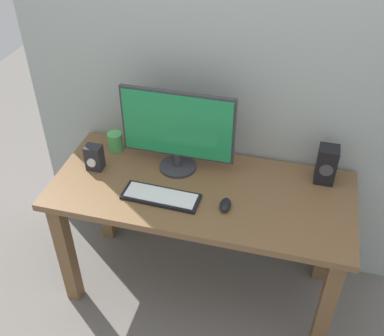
{
  "coord_description": "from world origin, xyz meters",
  "views": [
    {
      "loc": [
        0.41,
        -1.74,
        2.29
      ],
      "look_at": [
        -0.05,
        0.0,
        0.89
      ],
      "focal_mm": 43.06,
      "sensor_mm": 36.0,
      "label": 1
    }
  ],
  "objects_px": {
    "audio_controller": "(94,158)",
    "speaker_right": "(326,165)",
    "monitor": "(177,129)",
    "keyboard_primary": "(161,197)",
    "mouse": "(225,205)",
    "desk": "(201,207)",
    "coffee_mug": "(115,142)"
  },
  "relations": [
    {
      "from": "audio_controller",
      "to": "coffee_mug",
      "type": "relative_size",
      "value": 1.32
    },
    {
      "from": "monitor",
      "to": "desk",
      "type": "bearing_deg",
      "value": -41.14
    },
    {
      "from": "monitor",
      "to": "coffee_mug",
      "type": "relative_size",
      "value": 5.6
    },
    {
      "from": "mouse",
      "to": "coffee_mug",
      "type": "relative_size",
      "value": 0.92
    },
    {
      "from": "keyboard_primary",
      "to": "speaker_right",
      "type": "bearing_deg",
      "value": 24.23
    },
    {
      "from": "mouse",
      "to": "desk",
      "type": "bearing_deg",
      "value": 140.37
    },
    {
      "from": "mouse",
      "to": "speaker_right",
      "type": "relative_size",
      "value": 0.48
    },
    {
      "from": "desk",
      "to": "audio_controller",
      "type": "bearing_deg",
      "value": 178.25
    },
    {
      "from": "desk",
      "to": "mouse",
      "type": "bearing_deg",
      "value": -37.39
    },
    {
      "from": "speaker_right",
      "to": "audio_controller",
      "type": "relative_size",
      "value": 1.46
    },
    {
      "from": "monitor",
      "to": "speaker_right",
      "type": "height_order",
      "value": "monitor"
    },
    {
      "from": "audio_controller",
      "to": "monitor",
      "type": "bearing_deg",
      "value": 16.33
    },
    {
      "from": "speaker_right",
      "to": "audio_controller",
      "type": "height_order",
      "value": "speaker_right"
    },
    {
      "from": "keyboard_primary",
      "to": "monitor",
      "type": "bearing_deg",
      "value": 87.36
    },
    {
      "from": "audio_controller",
      "to": "coffee_mug",
      "type": "bearing_deg",
      "value": 78.25
    },
    {
      "from": "keyboard_primary",
      "to": "mouse",
      "type": "relative_size",
      "value": 4.0
    },
    {
      "from": "coffee_mug",
      "to": "audio_controller",
      "type": "bearing_deg",
      "value": -101.75
    },
    {
      "from": "desk",
      "to": "mouse",
      "type": "height_order",
      "value": "mouse"
    },
    {
      "from": "monitor",
      "to": "keyboard_primary",
      "type": "relative_size",
      "value": 1.52
    },
    {
      "from": "coffee_mug",
      "to": "desk",
      "type": "bearing_deg",
      "value": -20.76
    },
    {
      "from": "speaker_right",
      "to": "audio_controller",
      "type": "distance_m",
      "value": 1.2
    },
    {
      "from": "keyboard_primary",
      "to": "mouse",
      "type": "distance_m",
      "value": 0.32
    },
    {
      "from": "mouse",
      "to": "coffee_mug",
      "type": "distance_m",
      "value": 0.77
    },
    {
      "from": "desk",
      "to": "audio_controller",
      "type": "relative_size",
      "value": 11.02
    },
    {
      "from": "keyboard_primary",
      "to": "coffee_mug",
      "type": "xyz_separation_m",
      "value": [
        -0.37,
        0.33,
        0.04
      ]
    },
    {
      "from": "desk",
      "to": "audio_controller",
      "type": "distance_m",
      "value": 0.62
    },
    {
      "from": "monitor",
      "to": "keyboard_primary",
      "type": "height_order",
      "value": "monitor"
    },
    {
      "from": "audio_controller",
      "to": "speaker_right",
      "type": "bearing_deg",
      "value": 9.83
    },
    {
      "from": "keyboard_primary",
      "to": "coffee_mug",
      "type": "height_order",
      "value": "coffee_mug"
    },
    {
      "from": "keyboard_primary",
      "to": "speaker_right",
      "type": "xyz_separation_m",
      "value": [
        0.77,
        0.35,
        0.09
      ]
    },
    {
      "from": "monitor",
      "to": "mouse",
      "type": "distance_m",
      "value": 0.46
    },
    {
      "from": "mouse",
      "to": "audio_controller",
      "type": "distance_m",
      "value": 0.75
    }
  ]
}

